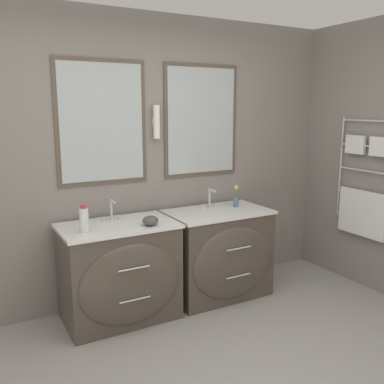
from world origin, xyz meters
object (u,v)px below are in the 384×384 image
at_px(vanity_left, 121,273).
at_px(vanity_right, 220,254).
at_px(toiletry_bottle, 84,220).
at_px(flower_vase, 236,198).
at_px(amenity_bowl, 150,221).

distance_m(vanity_left, vanity_right, 0.98).
xyz_separation_m(vanity_right, toiletry_bottle, (-1.28, -0.06, 0.51)).
distance_m(vanity_left, flower_vase, 1.32).
distance_m(vanity_right, amenity_bowl, 0.89).
bearing_deg(vanity_left, amenity_bowl, -28.75).
height_order(amenity_bowl, flower_vase, flower_vase).
height_order(vanity_left, vanity_right, same).
bearing_deg(vanity_right, amenity_bowl, -170.75).
distance_m(amenity_bowl, flower_vase, 1.01).
xyz_separation_m(vanity_left, amenity_bowl, (0.22, -0.12, 0.45)).
height_order(vanity_right, flower_vase, flower_vase).
bearing_deg(vanity_right, flower_vase, 19.70).
relative_size(vanity_left, amenity_bowl, 7.13).
relative_size(toiletry_bottle, amenity_bowl, 1.61).
height_order(vanity_left, flower_vase, flower_vase).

